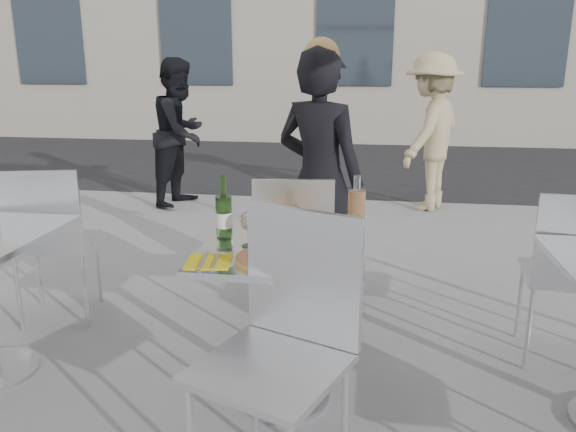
# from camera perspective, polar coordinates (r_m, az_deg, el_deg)

# --- Properties ---
(ground) EXTENTS (80.00, 80.00, 0.00)m
(ground) POSITION_cam_1_polar(r_m,az_deg,el_deg) (2.80, -0.47, -17.89)
(ground) COLOR slate
(street_asphalt) EXTENTS (24.00, 5.00, 0.00)m
(street_asphalt) POSITION_cam_1_polar(r_m,az_deg,el_deg) (8.95, 5.98, 5.49)
(street_asphalt) COLOR black
(street_asphalt) RESTS_ON ground
(main_table) EXTENTS (0.72, 0.72, 0.75)m
(main_table) POSITION_cam_1_polar(r_m,az_deg,el_deg) (2.54, -0.50, -7.68)
(main_table) COLOR #B7BABF
(main_table) RESTS_ON ground
(chair_far) EXTENTS (0.49, 0.50, 0.95)m
(chair_far) POSITION_cam_1_polar(r_m,az_deg,el_deg) (3.11, 0.51, -2.82)
(chair_far) COLOR silver
(chair_far) RESTS_ON ground
(chair_near) EXTENTS (0.61, 0.62, 1.03)m
(chair_near) POSITION_cam_1_polar(r_m,az_deg,el_deg) (2.04, -0.26, -11.58)
(chair_near) COLOR silver
(chair_near) RESTS_ON ground
(side_chair_lfar) EXTENTS (0.54, 0.55, 0.96)m
(side_chair_lfar) POSITION_cam_1_polar(r_m,az_deg,el_deg) (3.56, -23.06, -1.61)
(side_chair_lfar) COLOR silver
(side_chair_lfar) RESTS_ON ground
(side_chair_rfar) EXTENTS (0.47, 0.48, 0.94)m
(side_chair_rfar) POSITION_cam_1_polar(r_m,az_deg,el_deg) (3.14, 26.99, -4.54)
(side_chair_rfar) COLOR silver
(side_chair_rfar) RESTS_ON ground
(woman_diner) EXTENTS (0.70, 0.60, 1.63)m
(woman_diner) POSITION_cam_1_polar(r_m,az_deg,el_deg) (3.54, 3.23, 3.64)
(woman_diner) COLOR black
(woman_diner) RESTS_ON ground
(pedestrian_a) EXTENTS (0.75, 0.88, 1.58)m
(pedestrian_a) POSITION_cam_1_polar(r_m,az_deg,el_deg) (6.26, -10.84, 8.32)
(pedestrian_a) COLOR black
(pedestrian_a) RESTS_ON ground
(pedestrian_b) EXTENTS (1.01, 1.21, 1.63)m
(pedestrian_b) POSITION_cam_1_polar(r_m,az_deg,el_deg) (6.11, 14.30, 8.21)
(pedestrian_b) COLOR tan
(pedestrian_b) RESTS_ON ground
(pizza_near) EXTENTS (0.30, 0.30, 0.02)m
(pizza_near) POSITION_cam_1_polar(r_m,az_deg,el_deg) (2.30, -1.63, -4.29)
(pizza_near) COLOR #D3AA52
(pizza_near) RESTS_ON main_table
(pizza_far) EXTENTS (0.34, 0.34, 0.03)m
(pizza_far) POSITION_cam_1_polar(r_m,az_deg,el_deg) (2.66, 0.79, -1.41)
(pizza_far) COLOR white
(pizza_far) RESTS_ON main_table
(salad_plate) EXTENTS (0.22, 0.22, 0.09)m
(salad_plate) POSITION_cam_1_polar(r_m,az_deg,el_deg) (2.46, -1.26, -2.31)
(salad_plate) COLOR white
(salad_plate) RESTS_ON main_table
(wine_bottle) EXTENTS (0.07, 0.08, 0.29)m
(wine_bottle) POSITION_cam_1_polar(r_m,az_deg,el_deg) (2.56, -6.53, 0.13)
(wine_bottle) COLOR #2E5B22
(wine_bottle) RESTS_ON main_table
(carafe) EXTENTS (0.08, 0.08, 0.29)m
(carafe) POSITION_cam_1_polar(r_m,az_deg,el_deg) (2.59, 6.95, 0.39)
(carafe) COLOR tan
(carafe) RESTS_ON main_table
(sugar_shaker) EXTENTS (0.06, 0.06, 0.11)m
(sugar_shaker) POSITION_cam_1_polar(r_m,az_deg,el_deg) (2.46, 5.50, -1.99)
(sugar_shaker) COLOR white
(sugar_shaker) RESTS_ON main_table
(wineglass_white_a) EXTENTS (0.07, 0.07, 0.16)m
(wineglass_white_a) POSITION_cam_1_polar(r_m,az_deg,el_deg) (2.45, -4.09, -0.64)
(wineglass_white_a) COLOR white
(wineglass_white_a) RESTS_ON main_table
(wineglass_white_b) EXTENTS (0.07, 0.07, 0.16)m
(wineglass_white_b) POSITION_cam_1_polar(r_m,az_deg,el_deg) (2.55, 0.71, 0.03)
(wineglass_white_b) COLOR white
(wineglass_white_b) RESTS_ON main_table
(wineglass_red_a) EXTENTS (0.07, 0.07, 0.16)m
(wineglass_red_a) POSITION_cam_1_polar(r_m,az_deg,el_deg) (2.40, 1.19, -0.94)
(wineglass_red_a) COLOR white
(wineglass_red_a) RESTS_ON main_table
(wineglass_red_b) EXTENTS (0.07, 0.07, 0.16)m
(wineglass_red_b) POSITION_cam_1_polar(r_m,az_deg,el_deg) (2.45, 1.62, -0.64)
(wineglass_red_b) COLOR white
(wineglass_red_b) RESTS_ON main_table
(napkin_left) EXTENTS (0.20, 0.20, 0.01)m
(napkin_left) POSITION_cam_1_polar(r_m,az_deg,el_deg) (2.31, -8.08, -4.57)
(napkin_left) COLOR #D3C512
(napkin_left) RESTS_ON main_table
(napkin_right) EXTENTS (0.22, 0.22, 0.01)m
(napkin_right) POSITION_cam_1_polar(r_m,az_deg,el_deg) (2.20, 4.71, -5.51)
(napkin_right) COLOR #D3C512
(napkin_right) RESTS_ON main_table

